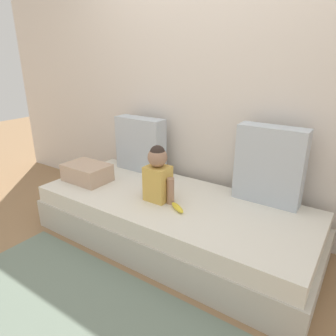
# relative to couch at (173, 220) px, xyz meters

# --- Properties ---
(ground_plane) EXTENTS (12.00, 12.00, 0.00)m
(ground_plane) POSITION_rel_couch_xyz_m (0.00, 0.00, -0.19)
(ground_plane) COLOR #93704C
(back_wall) EXTENTS (5.45, 0.10, 2.58)m
(back_wall) POSITION_rel_couch_xyz_m (0.00, 0.60, 1.10)
(back_wall) COLOR silver
(back_wall) RESTS_ON ground
(couch) EXTENTS (2.25, 0.95, 0.39)m
(couch) POSITION_rel_couch_xyz_m (0.00, 0.00, 0.00)
(couch) COLOR beige
(couch) RESTS_ON ground
(throw_pillow_left) EXTENTS (0.50, 0.16, 0.52)m
(throw_pillow_left) POSITION_rel_couch_xyz_m (-0.62, 0.37, 0.45)
(throw_pillow_left) COLOR #B2BCC6
(throw_pillow_left) RESTS_ON couch
(throw_pillow_right) EXTENTS (0.50, 0.16, 0.59)m
(throw_pillow_right) POSITION_rel_couch_xyz_m (0.62, 0.37, 0.49)
(throw_pillow_right) COLOR #B2BCC6
(throw_pillow_right) RESTS_ON couch
(toddler) EXTENTS (0.29, 0.16, 0.44)m
(toddler) POSITION_rel_couch_xyz_m (-0.09, -0.07, 0.41)
(toddler) COLOR gold
(toddler) RESTS_ON couch
(banana) EXTENTS (0.17, 0.13, 0.04)m
(banana) POSITION_rel_couch_xyz_m (0.13, -0.14, 0.22)
(banana) COLOR yellow
(banana) RESTS_ON couch
(folded_blanket) EXTENTS (0.40, 0.28, 0.15)m
(folded_blanket) POSITION_rel_couch_xyz_m (-0.84, -0.12, 0.27)
(folded_blanket) COLOR tan
(folded_blanket) RESTS_ON couch
(floor_rug) EXTENTS (2.02, 1.00, 0.01)m
(floor_rug) POSITION_rel_couch_xyz_m (0.00, -1.02, -0.19)
(floor_rug) COLOR slate
(floor_rug) RESTS_ON ground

